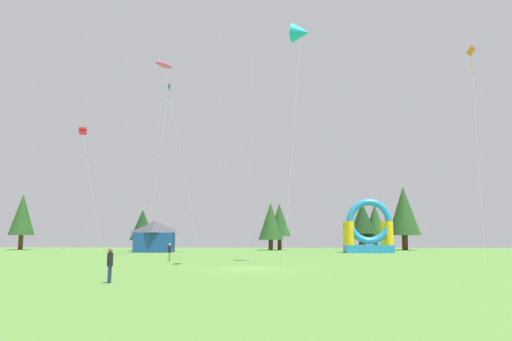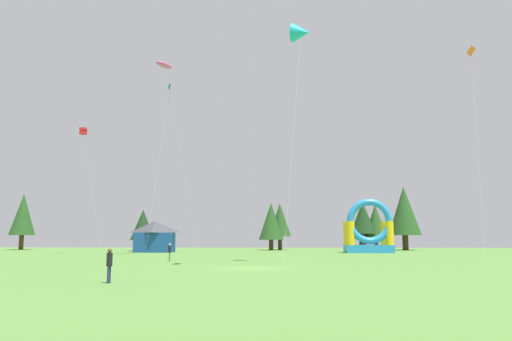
{
  "view_description": "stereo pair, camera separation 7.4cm",
  "coord_description": "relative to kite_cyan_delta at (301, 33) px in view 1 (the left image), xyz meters",
  "views": [
    {
      "loc": [
        1.91,
        -34.95,
        2.26
      ],
      "look_at": [
        0.0,
        8.11,
        7.91
      ],
      "focal_mm": 34.91,
      "sensor_mm": 36.0,
      "label": 1
    },
    {
      "loc": [
        1.98,
        -34.94,
        2.26
      ],
      "look_at": [
        0.0,
        8.11,
        7.91
      ],
      "focal_mm": 34.91,
      "sensor_mm": 36.0,
      "label": 2
    }
  ],
  "objects": [
    {
      "name": "tree_row_0",
      "position": [
        -43.53,
        38.0,
        -14.01
      ],
      "size": [
        3.99,
        3.99,
        9.0
      ],
      "color": "#4C331E",
      "rests_on": "ground_plane"
    },
    {
      "name": "kite_cyan_delta",
      "position": [
        0.0,
        0.0,
        0.0
      ],
      "size": [
        2.77,
        5.82,
        20.56
      ],
      "color": "#19B7CC",
      "rests_on": "ground_plane"
    },
    {
      "name": "tree_row_5",
      "position": [
        10.96,
        38.45,
        -15.15
      ],
      "size": [
        3.75,
        3.75,
        6.88
      ],
      "color": "#4C331E",
      "rests_on": "ground_plane"
    },
    {
      "name": "person_near_camera",
      "position": [
        -10.14,
        -17.21,
        -18.64
      ],
      "size": [
        0.3,
        0.3,
        1.65
      ],
      "rotation": [
        0.0,
        0.0,
        4.65
      ],
      "color": "navy",
      "rests_on": "ground_plane"
    },
    {
      "name": "person_left_edge",
      "position": [
        -11.72,
        3.28,
        -18.69
      ],
      "size": [
        0.32,
        0.32,
        1.56
      ],
      "rotation": [
        0.0,
        0.0,
        4.95
      ],
      "color": "#33723F",
      "rests_on": "ground_plane"
    },
    {
      "name": "kite_red_box",
      "position": [
        -26.26,
        18.53,
        -4.5
      ],
      "size": [
        3.29,
        0.81,
        15.56
      ],
      "color": "red",
      "rests_on": "ground_plane"
    },
    {
      "name": "tree_row_6",
      "position": [
        12.78,
        36.09,
        -15.24
      ],
      "size": [
        3.52,
        3.52,
        7.01
      ],
      "color": "#4C331E",
      "rests_on": "ground_plane"
    },
    {
      "name": "tree_row_4",
      "position": [
        10.9,
        35.7,
        -14.83
      ],
      "size": [
        3.73,
        3.73,
        7.17
      ],
      "color": "#4C331E",
      "rests_on": "ground_plane"
    },
    {
      "name": "kite_pink_parafoil",
      "position": [
        -15.52,
        15.28,
        2.71
      ],
      "size": [
        5.13,
        4.64,
        22.85
      ],
      "color": "#EA599E",
      "rests_on": "ground_plane"
    },
    {
      "name": "kite_orange_diamond",
      "position": [
        16.29,
        4.73,
        -0.52
      ],
      "size": [
        1.7,
        4.07,
        19.86
      ],
      "color": "orange",
      "rests_on": "ground_plane"
    },
    {
      "name": "tree_row_1",
      "position": [
        -22.7,
        34.13,
        -15.78
      ],
      "size": [
        3.76,
        3.76,
        6.18
      ],
      "color": "#4C331E",
      "rests_on": "ground_plane"
    },
    {
      "name": "tree_row_7",
      "position": [
        17.79,
        38.48,
        -13.52
      ],
      "size": [
        5.02,
        5.02,
        9.99
      ],
      "color": "#4C331E",
      "rests_on": "ground_plane"
    },
    {
      "name": "tree_row_3",
      "position": [
        -1.83,
        38.83,
        -14.92
      ],
      "size": [
        3.54,
        3.54,
        7.38
      ],
      "color": "#4C331E",
      "rests_on": "ground_plane"
    },
    {
      "name": "kite_teal_diamond",
      "position": [
        -17.58,
        27.65,
        3.4
      ],
      "size": [
        1.58,
        6.48,
        23.94
      ],
      "color": "#0C7F7A",
      "rests_on": "ground_plane"
    },
    {
      "name": "festival_tent",
      "position": [
        -18.94,
        26.65,
        -17.5
      ],
      "size": [
        5.06,
        3.19,
        4.24
      ],
      "color": "#19478C",
      "rests_on": "ground_plane"
    },
    {
      "name": "tree_row_2",
      "position": [
        -3.22,
        37.41,
        -15.15
      ],
      "size": [
        3.86,
        3.86,
        7.4
      ],
      "color": "#4C331E",
      "rests_on": "ground_plane"
    },
    {
      "name": "ground_plane",
      "position": [
        -3.96,
        -6.15,
        -19.62
      ],
      "size": [
        120.0,
        120.0,
        0.0
      ],
      "primitive_type": "plane",
      "color": "#548438"
    },
    {
      "name": "inflatable_yellow_castle",
      "position": [
        9.89,
        25.77,
        -17.1
      ],
      "size": [
        6.15,
        3.93,
        7.07
      ],
      "color": "#268CD8",
      "rests_on": "ground_plane"
    }
  ]
}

